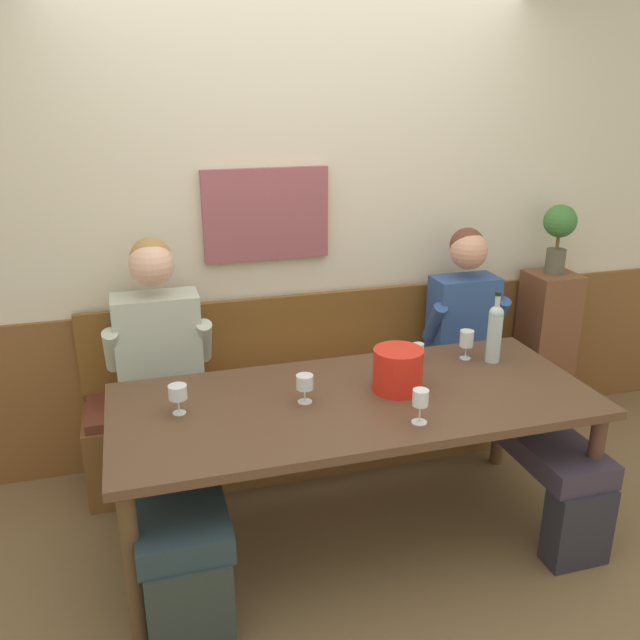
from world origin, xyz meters
TOP-DOWN VIEW (x-y plane):
  - ground_plane at (0.00, 0.00)m, footprint 6.80×6.80m
  - room_wall_back at (-0.00, 1.09)m, footprint 6.80×0.12m
  - wood_wainscot_panel at (0.00, 1.04)m, footprint 6.80×0.03m
  - wall_bench at (0.00, 0.83)m, footprint 2.45×0.42m
  - dining_table at (0.00, 0.09)m, footprint 2.15×0.91m
  - person_center_right_seat at (-0.81, 0.45)m, footprint 0.53×1.36m
  - person_center_left_seat at (0.91, 0.44)m, footprint 0.48×1.36m
  - ice_bucket at (0.21, 0.11)m, footprint 0.23×0.23m
  - wine_bottle_green_tall at (0.79, 0.28)m, footprint 0.07×0.07m
  - wine_glass_left_end at (-0.77, 0.15)m, footprint 0.08×0.08m
  - wine_glass_center_front at (0.68, 0.35)m, footprint 0.07×0.07m
  - wine_glass_right_end at (-0.23, 0.10)m, footprint 0.08×0.08m
  - wine_glass_by_bottle at (0.18, -0.21)m, footprint 0.07×0.07m
  - water_tumbler_left at (0.44, 0.39)m, footprint 0.06×0.06m
  - corner_pedestal at (1.52, 0.86)m, footprint 0.28×0.28m
  - potted_plant at (1.52, 0.86)m, footprint 0.19×0.19m

SIDE VIEW (x-z plane):
  - ground_plane at x=0.00m, z-range -0.02..0.00m
  - wall_bench at x=0.00m, z-range -0.19..0.75m
  - wood_wainscot_panel at x=0.00m, z-range 0.00..0.90m
  - corner_pedestal at x=1.52m, z-range 0.00..0.98m
  - person_center_left_seat at x=0.91m, z-range -0.02..1.28m
  - person_center_right_seat at x=-0.81m, z-range -0.02..1.33m
  - dining_table at x=0.00m, z-range 0.29..1.03m
  - water_tumbler_left at x=0.44m, z-range 0.74..0.83m
  - wine_glass_right_end at x=-0.23m, z-range 0.77..0.90m
  - wine_glass_left_end at x=-0.77m, z-range 0.77..0.90m
  - ice_bucket at x=0.21m, z-range 0.74..0.94m
  - wine_glass_center_front at x=0.68m, z-range 0.76..0.91m
  - wine_glass_by_bottle at x=0.18m, z-range 0.77..0.92m
  - wine_bottle_green_tall at x=0.79m, z-range 0.71..1.08m
  - potted_plant at x=1.52m, z-range 1.04..1.45m
  - room_wall_back at x=0.00m, z-range 0.00..2.80m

